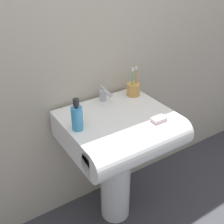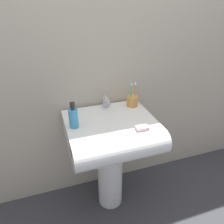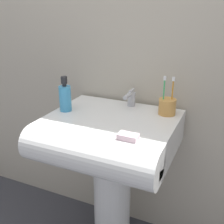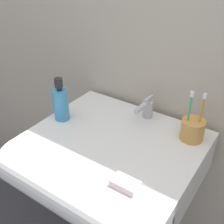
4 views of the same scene
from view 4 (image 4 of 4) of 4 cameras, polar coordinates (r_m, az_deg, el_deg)
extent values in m
cube|color=#B7AD99|center=(1.12, 9.61, 18.43)|extent=(5.00, 0.05, 2.40)
cylinder|color=white|center=(1.40, 0.71, -21.43)|extent=(0.20, 0.20, 0.66)
cube|color=white|center=(1.10, 0.85, -8.54)|extent=(0.62, 0.48, 0.17)
cylinder|color=white|center=(0.96, -7.43, -16.20)|extent=(0.62, 0.17, 0.17)
cylinder|color=#B7B7BC|center=(1.16, 7.26, 0.60)|extent=(0.04, 0.04, 0.07)
cylinder|color=#B7B7BC|center=(1.10, 6.20, 1.14)|extent=(0.02, 0.10, 0.02)
cube|color=#B7B7BC|center=(1.13, 7.42, 2.70)|extent=(0.01, 0.06, 0.01)
cylinder|color=#D19347|center=(1.06, 16.01, -3.48)|extent=(0.09, 0.09, 0.08)
cylinder|color=#3FB266|center=(1.03, 15.26, -0.88)|extent=(0.01, 0.01, 0.16)
cube|color=white|center=(0.98, 15.99, 3.52)|extent=(0.01, 0.01, 0.02)
cylinder|color=orange|center=(1.03, 17.52, -1.22)|extent=(0.01, 0.01, 0.16)
cube|color=white|center=(0.99, 18.33, 3.06)|extent=(0.01, 0.01, 0.02)
cylinder|color=#3F99CC|center=(1.14, -10.34, 1.48)|extent=(0.06, 0.06, 0.13)
cylinder|color=#262628|center=(1.10, -10.69, 4.73)|extent=(0.02, 0.02, 0.01)
cylinder|color=#262628|center=(1.09, -10.82, 5.89)|extent=(0.03, 0.03, 0.03)
cube|color=silver|center=(0.86, 2.73, -14.41)|extent=(0.08, 0.05, 0.02)
camera|label=1|loc=(1.33, -82.65, 14.46)|focal=45.00mm
camera|label=2|loc=(1.04, -93.19, 7.78)|focal=35.00mm
camera|label=3|loc=(0.47, -145.48, -41.21)|focal=45.00mm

